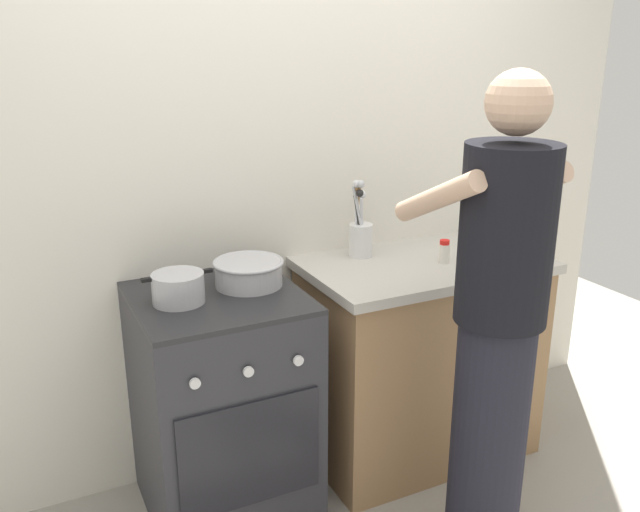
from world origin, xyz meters
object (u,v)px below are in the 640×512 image
stove_range (223,405)px  mixing_bowl (249,272)px  utensil_crock (360,233)px  spice_bottle (444,252)px  pot (178,288)px  person (497,331)px

stove_range → mixing_bowl: mixing_bowl is taller
mixing_bowl → utensil_crock: size_ratio=0.80×
stove_range → mixing_bowl: 0.52m
mixing_bowl → spice_bottle: 0.82m
pot → utensil_crock: 0.85m
mixing_bowl → person: 0.92m
person → pot: bearing=145.9°
utensil_crock → spice_bottle: bearing=-40.4°
stove_range → mixing_bowl: bearing=18.7°
pot → stove_range: bearing=2.4°
utensil_crock → person: bearing=-84.6°
utensil_crock → person: (0.08, -0.79, -0.14)m
stove_range → pot: pot is taller
person → stove_range: bearing=141.1°
person → mixing_bowl: bearing=133.2°
utensil_crock → spice_bottle: utensil_crock is taller
pot → mixing_bowl: size_ratio=0.94×
stove_range → person: person is taller
stove_range → utensil_crock: size_ratio=2.73×
mixing_bowl → stove_range: bearing=-161.3°
stove_range → mixing_bowl: size_ratio=3.39×
spice_bottle → mixing_bowl: bearing=173.0°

